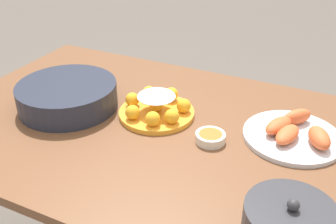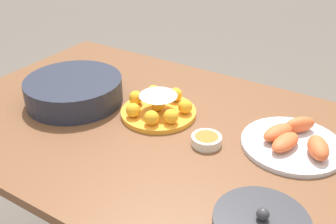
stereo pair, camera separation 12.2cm
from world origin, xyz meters
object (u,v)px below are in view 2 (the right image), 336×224
at_px(cake_plate, 158,107).
at_px(seafood_platter, 293,141).
at_px(serving_bowl, 74,90).
at_px(sauce_bowl, 206,140).
at_px(dining_table, 178,155).

distance_m(cake_plate, seafood_platter, 0.43).
relative_size(serving_bowl, sauce_bowl, 3.73).
relative_size(dining_table, cake_plate, 6.41).
xyz_separation_m(dining_table, seafood_platter, (-0.32, -0.11, 0.11)).
distance_m(dining_table, cake_plate, 0.17).
xyz_separation_m(dining_table, cake_plate, (0.11, -0.05, 0.11)).
bearing_deg(seafood_platter, dining_table, 18.56).
xyz_separation_m(serving_bowl, seafood_platter, (-0.72, -0.13, -0.03)).
bearing_deg(cake_plate, serving_bowl, 14.68).
distance_m(serving_bowl, sauce_bowl, 0.51).
relative_size(dining_table, sauce_bowl, 17.86).
bearing_deg(cake_plate, sauce_bowl, 162.46).
bearing_deg(serving_bowl, cake_plate, -165.32).
relative_size(cake_plate, serving_bowl, 0.75).
height_order(cake_plate, sauce_bowl, cake_plate).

